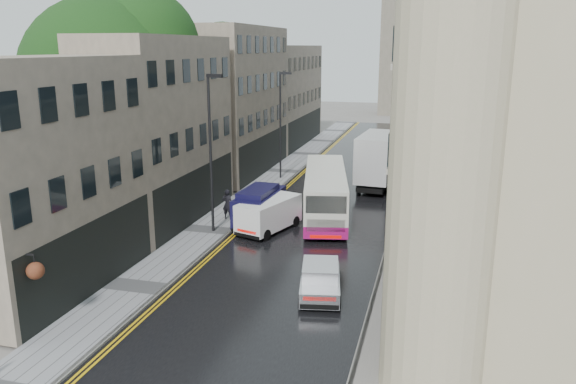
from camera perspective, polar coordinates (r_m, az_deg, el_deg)
The scene contains 15 objects.
road at distance 39.32m, azimuth 4.57°, elevation -0.96°, with size 9.00×85.00×0.02m, color black.
left_sidewalk at distance 40.71m, azimuth -3.55°, elevation -0.33°, with size 2.70×85.00×0.12m, color gray.
right_sidewalk at distance 38.75m, azimuth 12.45°, elevation -1.42°, with size 1.80×85.00×0.12m, color slate.
old_shop_row at distance 43.18m, azimuth -7.20°, elevation 8.47°, with size 4.50×56.00×12.00m, color gray, non-canonical shape.
modern_block at distance 36.14m, azimuth 20.78°, elevation 8.07°, with size 8.00×40.00×14.00m, color tan, non-canonical shape.
tree_near at distance 35.63m, azimuth -17.97°, elevation 8.14°, with size 10.56×10.56×13.89m, color black, non-canonical shape.
tree_far at distance 46.98m, azimuth -8.98°, elevation 9.17°, with size 9.24×9.24×12.46m, color black, non-canonical shape.
cream_bus at distance 32.70m, azimuth 1.86°, elevation -1.44°, with size 2.45×10.80×2.94m, color silver, non-canonical shape.
white_lorry at distance 41.82m, azimuth 7.28°, elevation 2.87°, with size 2.39×7.98×4.19m, color silver, non-canonical shape.
silver_hatchback at distance 23.45m, azimuth 1.34°, elevation -10.05°, with size 1.66×3.80×1.43m, color silver, non-canonical shape.
white_van at distance 32.07m, azimuth -4.76°, elevation -2.72°, with size 1.86×4.33×1.96m, color white, non-canonical shape.
navy_van at distance 32.82m, azimuth -5.31°, elevation -1.95°, with size 1.86×4.66×2.38m, color black, non-canonical shape.
pedestrian at distance 34.81m, azimuth -6.16°, elevation -1.24°, with size 0.69×0.45×1.90m, color black.
lamp_post_near at distance 31.85m, azimuth -7.87°, elevation 3.71°, with size 1.00×0.22×8.91m, color black, non-canonical shape.
lamp_post_far at distance 45.07m, azimuth -0.78°, elevation 6.69°, with size 0.95×0.21×8.42m, color black, non-canonical shape.
Camera 1 is at (6.71, -9.79, 10.50)m, focal length 35.00 mm.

